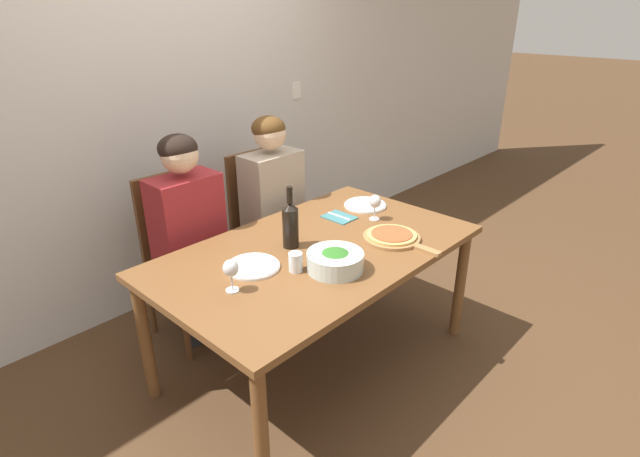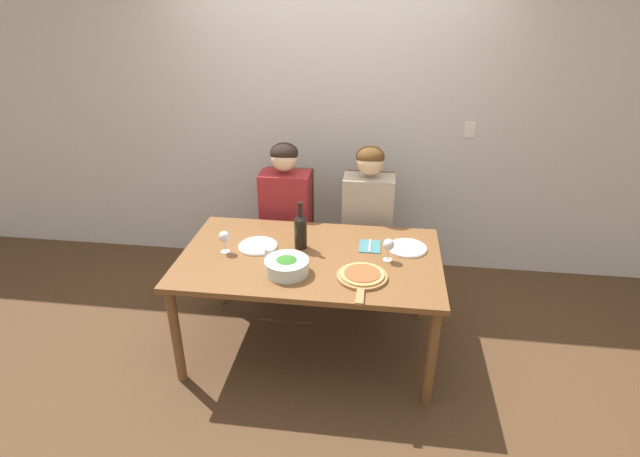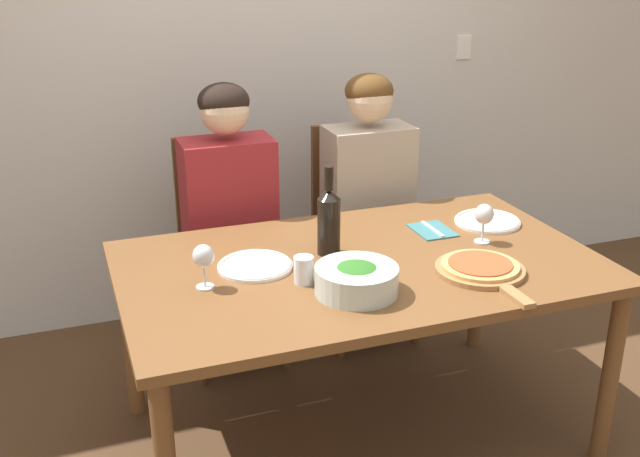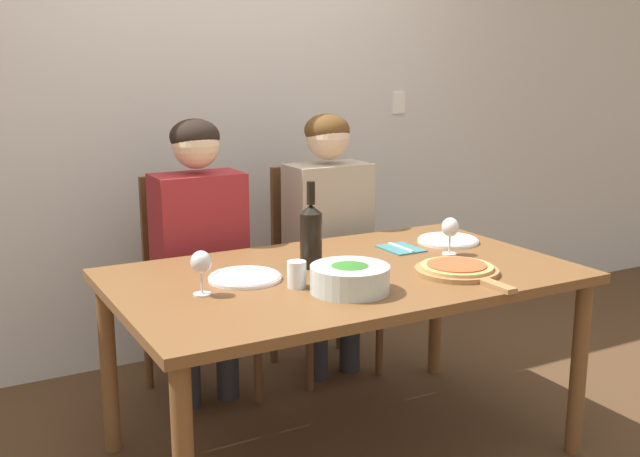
{
  "view_description": "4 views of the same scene",
  "coord_description": "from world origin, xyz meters",
  "px_view_note": "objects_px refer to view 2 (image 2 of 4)",
  "views": [
    {
      "loc": [
        -1.66,
        -1.58,
        1.86
      ],
      "look_at": [
        0.02,
        -0.01,
        0.82
      ],
      "focal_mm": 28.0,
      "sensor_mm": 36.0,
      "label": 1
    },
    {
      "loc": [
        0.43,
        -2.77,
        2.3
      ],
      "look_at": [
        0.06,
        0.05,
        0.9
      ],
      "focal_mm": 28.0,
      "sensor_mm": 36.0,
      "label": 2
    },
    {
      "loc": [
        -0.96,
        -2.21,
        1.78
      ],
      "look_at": [
        -0.1,
        0.13,
        0.81
      ],
      "focal_mm": 42.0,
      "sensor_mm": 36.0,
      "label": 3
    },
    {
      "loc": [
        -1.36,
        -2.28,
        1.47
      ],
      "look_at": [
        -0.01,
        0.16,
        0.85
      ],
      "focal_mm": 42.0,
      "sensor_mm": 36.0,
      "label": 4
    }
  ],
  "objects_px": {
    "broccoli_bowl": "(287,266)",
    "fork_on_napkin": "(370,246)",
    "dinner_plate_left": "(258,246)",
    "chair_left": "(289,226)",
    "wine_bottle": "(301,230)",
    "person_man": "(368,210)",
    "wine_glass_left": "(224,238)",
    "wine_glass_right": "(389,246)",
    "dinner_plate_right": "(407,248)",
    "pizza_on_board": "(362,276)",
    "chair_right": "(367,230)",
    "person_woman": "(285,206)",
    "water_tumbler": "(270,254)"
  },
  "relations": [
    {
      "from": "chair_left",
      "to": "person_woman",
      "type": "height_order",
      "value": "person_woman"
    },
    {
      "from": "chair_right",
      "to": "person_man",
      "type": "bearing_deg",
      "value": -90.0
    },
    {
      "from": "dinner_plate_right",
      "to": "wine_glass_right",
      "type": "relative_size",
      "value": 1.72
    },
    {
      "from": "wine_bottle",
      "to": "fork_on_napkin",
      "type": "xyz_separation_m",
      "value": [
        0.46,
        0.07,
        -0.12
      ]
    },
    {
      "from": "chair_left",
      "to": "dinner_plate_left",
      "type": "distance_m",
      "value": 0.77
    },
    {
      "from": "chair_left",
      "to": "water_tumbler",
      "type": "xyz_separation_m",
      "value": [
        0.06,
        -0.91,
        0.24
      ]
    },
    {
      "from": "pizza_on_board",
      "to": "person_woman",
      "type": "bearing_deg",
      "value": 124.88
    },
    {
      "from": "broccoli_bowl",
      "to": "wine_glass_left",
      "type": "distance_m",
      "value": 0.49
    },
    {
      "from": "dinner_plate_right",
      "to": "pizza_on_board",
      "type": "bearing_deg",
      "value": -124.32
    },
    {
      "from": "dinner_plate_right",
      "to": "water_tumbler",
      "type": "distance_m",
      "value": 0.91
    },
    {
      "from": "chair_left",
      "to": "wine_bottle",
      "type": "distance_m",
      "value": 0.81
    },
    {
      "from": "wine_glass_left",
      "to": "water_tumbler",
      "type": "height_order",
      "value": "wine_glass_left"
    },
    {
      "from": "pizza_on_board",
      "to": "fork_on_napkin",
      "type": "xyz_separation_m",
      "value": [
        0.03,
        0.4,
        -0.01
      ]
    },
    {
      "from": "wine_bottle",
      "to": "broccoli_bowl",
      "type": "xyz_separation_m",
      "value": [
        -0.03,
        -0.33,
        -0.08
      ]
    },
    {
      "from": "chair_right",
      "to": "fork_on_napkin",
      "type": "bearing_deg",
      "value": -86.48
    },
    {
      "from": "wine_glass_left",
      "to": "wine_glass_right",
      "type": "bearing_deg",
      "value": 1.63
    },
    {
      "from": "dinner_plate_left",
      "to": "dinner_plate_right",
      "type": "distance_m",
      "value": 0.99
    },
    {
      "from": "dinner_plate_left",
      "to": "wine_glass_right",
      "type": "bearing_deg",
      "value": -4.4
    },
    {
      "from": "person_woman",
      "to": "pizza_on_board",
      "type": "distance_m",
      "value": 1.13
    },
    {
      "from": "person_man",
      "to": "dinner_plate_right",
      "type": "relative_size",
      "value": 4.8
    },
    {
      "from": "person_man",
      "to": "dinner_plate_right",
      "type": "xyz_separation_m",
      "value": [
        0.29,
        -0.52,
        -0.02
      ]
    },
    {
      "from": "chair_left",
      "to": "person_man",
      "type": "xyz_separation_m",
      "value": [
        0.64,
        -0.12,
        0.23
      ]
    },
    {
      "from": "chair_left",
      "to": "pizza_on_board",
      "type": "bearing_deg",
      "value": -58.2
    },
    {
      "from": "wine_bottle",
      "to": "fork_on_napkin",
      "type": "relative_size",
      "value": 1.81
    },
    {
      "from": "dinner_plate_right",
      "to": "wine_glass_left",
      "type": "xyz_separation_m",
      "value": [
        -1.18,
        -0.2,
        0.1
      ]
    },
    {
      "from": "dinner_plate_left",
      "to": "water_tumbler",
      "type": "height_order",
      "value": "water_tumbler"
    },
    {
      "from": "wine_glass_right",
      "to": "fork_on_napkin",
      "type": "relative_size",
      "value": 0.84
    },
    {
      "from": "chair_left",
      "to": "water_tumbler",
      "type": "relative_size",
      "value": 10.68
    },
    {
      "from": "chair_left",
      "to": "wine_bottle",
      "type": "height_order",
      "value": "wine_bottle"
    },
    {
      "from": "person_woman",
      "to": "dinner_plate_right",
      "type": "distance_m",
      "value": 1.06
    },
    {
      "from": "fork_on_napkin",
      "to": "pizza_on_board",
      "type": "bearing_deg",
      "value": -94.25
    },
    {
      "from": "chair_left",
      "to": "wine_bottle",
      "type": "relative_size",
      "value": 3.02
    },
    {
      "from": "person_man",
      "to": "wine_glass_right",
      "type": "xyz_separation_m",
      "value": [
        0.16,
        -0.69,
        0.07
      ]
    },
    {
      "from": "wine_glass_left",
      "to": "water_tumbler",
      "type": "distance_m",
      "value": 0.33
    },
    {
      "from": "chair_left",
      "to": "pizza_on_board",
      "type": "xyz_separation_m",
      "value": [
        0.65,
        -1.04,
        0.21
      ]
    },
    {
      "from": "person_woman",
      "to": "wine_glass_right",
      "type": "relative_size",
      "value": 8.24
    },
    {
      "from": "person_man",
      "to": "water_tumbler",
      "type": "distance_m",
      "value": 0.98
    },
    {
      "from": "wine_glass_left",
      "to": "water_tumbler",
      "type": "xyz_separation_m",
      "value": [
        0.31,
        -0.07,
        -0.06
      ]
    },
    {
      "from": "chair_right",
      "to": "fork_on_napkin",
      "type": "relative_size",
      "value": 5.46
    },
    {
      "from": "chair_right",
      "to": "broccoli_bowl",
      "type": "distance_m",
      "value": 1.15
    },
    {
      "from": "dinner_plate_right",
      "to": "water_tumbler",
      "type": "relative_size",
      "value": 2.81
    },
    {
      "from": "chair_right",
      "to": "person_woman",
      "type": "bearing_deg",
      "value": -169.75
    },
    {
      "from": "chair_right",
      "to": "dinner_plate_left",
      "type": "height_order",
      "value": "chair_right"
    },
    {
      "from": "dinner_plate_left",
      "to": "chair_left",
      "type": "bearing_deg",
      "value": 85.17
    },
    {
      "from": "person_woman",
      "to": "broccoli_bowl",
      "type": "height_order",
      "value": "person_woman"
    },
    {
      "from": "dinner_plate_left",
      "to": "fork_on_napkin",
      "type": "distance_m",
      "value": 0.75
    },
    {
      "from": "broccoli_bowl",
      "to": "fork_on_napkin",
      "type": "height_order",
      "value": "broccoli_bowl"
    },
    {
      "from": "pizza_on_board",
      "to": "wine_glass_right",
      "type": "distance_m",
      "value": 0.29
    },
    {
      "from": "chair_left",
      "to": "dinner_plate_right",
      "type": "relative_size",
      "value": 3.8
    },
    {
      "from": "dinner_plate_right",
      "to": "wine_glass_left",
      "type": "height_order",
      "value": "wine_glass_left"
    }
  ]
}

